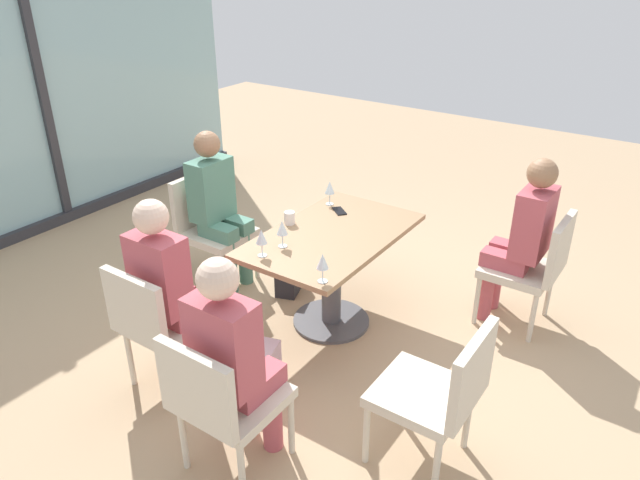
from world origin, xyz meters
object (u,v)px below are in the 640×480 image
at_px(person_front_right, 522,234).
at_px(handbag_0, 261,370).
at_px(person_far_left, 169,284).
at_px(chair_near_window, 210,223).
at_px(wine_glass_2, 282,228).
at_px(person_side_end, 233,354).
at_px(cell_phone_on_table, 339,211).
at_px(dining_table_main, 332,258).
at_px(chair_far_left, 159,321).
at_px(chair_front_left, 440,390).
at_px(wine_glass_1, 330,188).
at_px(handbag_1, 290,275).
at_px(coffee_cup, 290,218).
at_px(wine_glass_0, 261,237).
at_px(chair_side_end, 221,399).
at_px(wine_glass_3, 323,262).
at_px(chair_front_right, 533,264).
at_px(person_near_window, 218,203).

bearing_deg(person_front_right, handbag_0, 147.80).
bearing_deg(person_far_left, chair_near_window, 33.81).
height_order(person_far_left, wine_glass_2, person_far_left).
distance_m(person_front_right, handbag_0, 2.01).
height_order(person_side_end, handbag_0, person_side_end).
bearing_deg(cell_phone_on_table, chair_near_window, 146.08).
distance_m(dining_table_main, person_far_left, 1.17).
bearing_deg(chair_far_left, chair_front_left, -76.71).
distance_m(wine_glass_1, handbag_1, 0.79).
bearing_deg(handbag_0, dining_table_main, -13.31).
bearing_deg(chair_near_window, handbag_0, -125.10).
bearing_deg(cell_phone_on_table, coffee_cup, -167.29).
relative_size(person_far_left, wine_glass_0, 6.81).
bearing_deg(cell_phone_on_table, person_far_left, -154.44).
height_order(chair_far_left, handbag_1, chair_far_left).
distance_m(chair_side_end, wine_glass_0, 1.12).
bearing_deg(person_side_end, wine_glass_2, 24.87).
distance_m(person_front_right, cell_phone_on_table, 1.30).
distance_m(chair_front_left, person_side_end, 1.05).
xyz_separation_m(chair_side_end, wine_glass_3, (0.89, -0.00, 0.37)).
distance_m(chair_far_left, wine_glass_1, 1.63).
bearing_deg(handbag_0, wine_glass_3, -59.99).
height_order(person_far_left, wine_glass_0, person_far_left).
bearing_deg(handbag_0, handbag_1, 12.63).
distance_m(dining_table_main, chair_near_window, 1.17).
bearing_deg(person_front_right, chair_far_left, 142.16).
xyz_separation_m(chair_front_right, handbag_0, (-1.63, 1.14, -0.36)).
bearing_deg(cell_phone_on_table, chair_side_end, -127.74).
bearing_deg(coffee_cup, chair_side_end, -155.76).
xyz_separation_m(chair_near_window, coffee_cup, (-0.04, -0.84, 0.28)).
xyz_separation_m(chair_far_left, coffee_cup, (1.13, -0.13, 0.28)).
bearing_deg(wine_glass_0, chair_far_left, 157.37).
bearing_deg(chair_far_left, chair_side_end, -110.48).
xyz_separation_m(person_front_right, coffee_cup, (-0.83, 1.39, 0.08)).
bearing_deg(coffee_cup, wine_glass_1, -5.37).
distance_m(person_far_left, wine_glass_3, 0.93).
height_order(person_side_end, handbag_1, person_side_end).
distance_m(chair_side_end, person_far_left, 0.89).
relative_size(dining_table_main, person_front_right, 1.03).
xyz_separation_m(person_far_left, wine_glass_3, (0.50, -0.77, 0.16)).
relative_size(wine_glass_0, cell_phone_on_table, 1.28).
distance_m(chair_near_window, handbag_1, 0.76).
xyz_separation_m(dining_table_main, handbag_1, (0.19, 0.52, -0.40)).
relative_size(person_far_left, coffee_cup, 14.00).
distance_m(person_side_end, wine_glass_3, 0.80).
bearing_deg(person_near_window, wine_glass_3, -112.51).
bearing_deg(person_front_right, wine_glass_1, 105.69).
height_order(person_far_left, cell_phone_on_table, person_far_left).
bearing_deg(handbag_0, coffee_cup, 8.79).
relative_size(chair_near_window, coffee_cup, 9.67).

